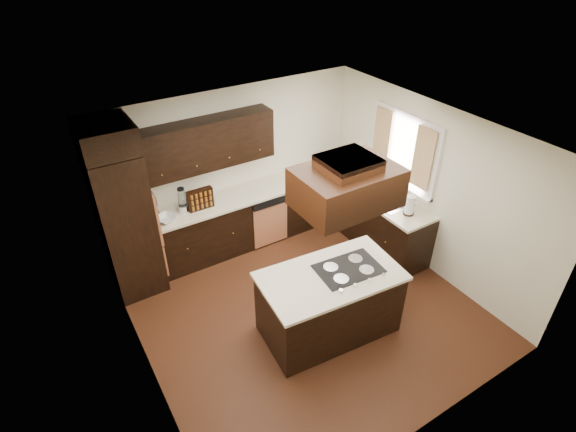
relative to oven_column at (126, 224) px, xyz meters
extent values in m
cube|color=brown|center=(1.78, -1.71, -1.07)|extent=(4.20, 4.20, 0.02)
cube|color=white|center=(1.78, -1.71, 1.45)|extent=(4.20, 4.20, 0.02)
cube|color=#EEEACE|center=(1.78, 0.40, 0.19)|extent=(4.20, 0.02, 2.50)
cube|color=#EEEACE|center=(1.78, -3.81, 0.19)|extent=(4.20, 0.02, 2.50)
cube|color=#EEEACE|center=(-0.33, -1.71, 0.19)|extent=(0.02, 4.20, 2.50)
cube|color=#EEEACE|center=(3.88, -1.71, 0.19)|extent=(0.02, 4.20, 2.50)
cube|color=black|center=(0.00, 0.00, 0.00)|extent=(0.65, 0.75, 2.12)
cube|color=#CE7D52|center=(0.35, 0.00, 0.06)|extent=(0.05, 0.62, 0.78)
cube|color=black|center=(1.81, 0.09, -0.62)|extent=(2.93, 0.60, 0.88)
cube|color=black|center=(3.58, -0.80, -0.62)|extent=(0.60, 2.40, 0.88)
cube|color=beige|center=(1.81, 0.08, -0.16)|extent=(2.93, 0.63, 0.04)
cube|color=beige|center=(3.56, -0.80, -0.16)|extent=(0.63, 2.40, 0.04)
cube|color=black|center=(1.34, 0.23, 0.75)|extent=(2.00, 0.34, 0.72)
cube|color=#CE7D52|center=(2.10, -0.20, -0.66)|extent=(0.60, 0.05, 0.72)
cube|color=white|center=(3.85, -1.16, 0.59)|extent=(0.06, 1.32, 1.12)
cube|color=white|center=(3.87, -1.16, 0.59)|extent=(0.00, 1.20, 1.00)
cube|color=#F8E4B8|center=(3.79, -1.57, 0.64)|extent=(0.02, 0.34, 0.90)
cube|color=#F8E4B8|center=(3.79, -0.74, 0.64)|extent=(0.02, 0.34, 0.90)
cube|color=silver|center=(3.58, -1.16, -0.14)|extent=(0.52, 0.84, 0.01)
cube|color=black|center=(1.82, -2.17, -0.62)|extent=(1.72, 1.04, 0.88)
cube|color=beige|center=(1.82, -2.17, -0.16)|extent=(1.78, 1.10, 0.04)
cube|color=black|center=(2.07, -2.19, -0.13)|extent=(0.82, 0.59, 0.01)
cube|color=black|center=(1.88, -2.25, 1.10)|extent=(1.05, 0.72, 0.42)
cube|color=black|center=(1.88, -2.25, 1.38)|extent=(0.55, 0.50, 0.13)
cylinder|color=silver|center=(0.83, 0.10, -0.09)|extent=(0.15, 0.15, 0.10)
cone|color=silver|center=(0.83, 0.10, 0.09)|extent=(0.13, 0.13, 0.26)
cube|color=black|center=(1.08, 0.03, 0.02)|extent=(0.38, 0.10, 0.32)
imported|color=white|center=(0.53, -0.01, -0.11)|extent=(0.38, 0.38, 0.07)
imported|color=white|center=(3.55, -0.55, -0.05)|extent=(0.10, 0.10, 0.18)
cylinder|color=white|center=(3.56, -1.68, 0.01)|extent=(0.15, 0.15, 0.30)
camera|label=1|loc=(-0.76, -5.36, 3.43)|focal=28.00mm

